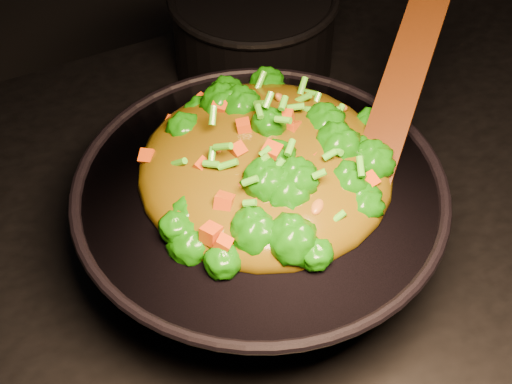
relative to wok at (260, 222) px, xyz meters
name	(u,v)px	position (x,y,z in m)	size (l,w,h in m)	color
wok	(260,222)	(0.00, 0.00, 0.00)	(0.40, 0.40, 0.11)	black
stir_fry	(266,141)	(0.02, 0.02, 0.10)	(0.28, 0.28, 0.10)	#135C06
spatula	(398,95)	(0.18, 0.02, 0.11)	(0.30, 0.05, 0.01)	#3C1905
back_pot	(254,32)	(0.15, 0.32, 0.01)	(0.23, 0.23, 0.13)	black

